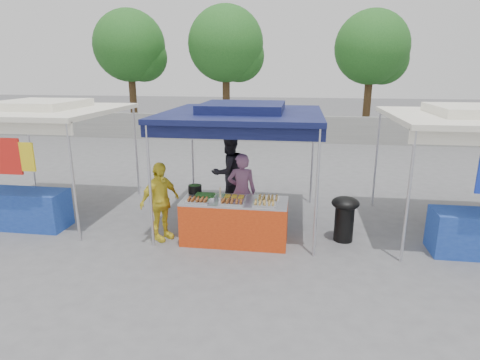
# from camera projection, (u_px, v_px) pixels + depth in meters

# --- Properties ---
(ground_plane) EXTENTS (80.00, 80.00, 0.00)m
(ground_plane) POSITION_uv_depth(u_px,v_px,m) (236.00, 239.00, 7.89)
(ground_plane) COLOR #5F5F61
(back_wall) EXTENTS (40.00, 0.25, 1.20)m
(back_wall) POSITION_uv_depth(u_px,v_px,m) (273.00, 129.00, 18.21)
(back_wall) COLOR gray
(back_wall) RESTS_ON ground_plane
(main_canopy) EXTENTS (3.20, 3.20, 2.57)m
(main_canopy) POSITION_uv_depth(u_px,v_px,m) (243.00, 113.00, 8.18)
(main_canopy) COLOR silver
(main_canopy) RESTS_ON ground_plane
(neighbor_stall_left) EXTENTS (3.20, 3.20, 2.57)m
(neighbor_stall_left) POSITION_uv_depth(u_px,v_px,m) (34.00, 148.00, 8.64)
(neighbor_stall_left) COLOR silver
(neighbor_stall_left) RESTS_ON ground_plane
(tree_0) EXTENTS (3.61, 3.57, 6.13)m
(tree_0) POSITION_uv_depth(u_px,v_px,m) (133.00, 49.00, 20.23)
(tree_0) COLOR #44301A
(tree_0) RESTS_ON ground_plane
(tree_1) EXTENTS (3.63, 3.59, 6.16)m
(tree_1) POSITION_uv_depth(u_px,v_px,m) (229.00, 47.00, 19.14)
(tree_1) COLOR #44301A
(tree_1) RESTS_ON ground_plane
(tree_2) EXTENTS (3.51, 3.45, 5.92)m
(tree_2) POSITION_uv_depth(u_px,v_px,m) (374.00, 51.00, 18.84)
(tree_2) COLOR #44301A
(tree_2) RESTS_ON ground_plane
(vendor_table) EXTENTS (2.00, 0.80, 0.85)m
(vendor_table) POSITION_uv_depth(u_px,v_px,m) (235.00, 221.00, 7.68)
(vendor_table) COLOR red
(vendor_table) RESTS_ON ground_plane
(food_tray_fl) EXTENTS (0.42, 0.30, 0.07)m
(food_tray_fl) POSITION_uv_depth(u_px,v_px,m) (198.00, 201.00, 7.42)
(food_tray_fl) COLOR silver
(food_tray_fl) RESTS_ON vendor_table
(food_tray_fm) EXTENTS (0.42, 0.30, 0.07)m
(food_tray_fm) POSITION_uv_depth(u_px,v_px,m) (232.00, 202.00, 7.33)
(food_tray_fm) COLOR silver
(food_tray_fm) RESTS_ON vendor_table
(food_tray_fr) EXTENTS (0.42, 0.30, 0.07)m
(food_tray_fr) POSITION_uv_depth(u_px,v_px,m) (265.00, 204.00, 7.24)
(food_tray_fr) COLOR silver
(food_tray_fr) RESTS_ON vendor_table
(food_tray_bl) EXTENTS (0.42, 0.30, 0.07)m
(food_tray_bl) POSITION_uv_depth(u_px,v_px,m) (205.00, 196.00, 7.69)
(food_tray_bl) COLOR silver
(food_tray_bl) RESTS_ON vendor_table
(food_tray_bm) EXTENTS (0.42, 0.30, 0.07)m
(food_tray_bm) POSITION_uv_depth(u_px,v_px,m) (234.00, 197.00, 7.61)
(food_tray_bm) COLOR silver
(food_tray_bm) RESTS_ON vendor_table
(food_tray_br) EXTENTS (0.42, 0.30, 0.07)m
(food_tray_br) POSITION_uv_depth(u_px,v_px,m) (268.00, 199.00, 7.54)
(food_tray_br) COLOR silver
(food_tray_br) RESTS_ON vendor_table
(cooking_pot) EXTENTS (0.27, 0.27, 0.16)m
(cooking_pot) POSITION_uv_depth(u_px,v_px,m) (195.00, 189.00, 7.99)
(cooking_pot) COLOR black
(cooking_pot) RESTS_ON vendor_table
(skewer_cup) EXTENTS (0.09, 0.09, 0.11)m
(skewer_cup) POSITION_uv_depth(u_px,v_px,m) (220.00, 200.00, 7.38)
(skewer_cup) COLOR silver
(skewer_cup) RESTS_ON vendor_table
(wok_burner) EXTENTS (0.53, 0.53, 0.89)m
(wok_burner) POSITION_uv_depth(u_px,v_px,m) (345.00, 215.00, 7.72)
(wok_burner) COLOR black
(wok_burner) RESTS_ON ground_plane
(crate_left) EXTENTS (0.45, 0.31, 0.27)m
(crate_left) POSITION_uv_depth(u_px,v_px,m) (216.00, 224.00, 8.33)
(crate_left) COLOR #152FAB
(crate_left) RESTS_ON ground_plane
(crate_right) EXTENTS (0.56, 0.39, 0.33)m
(crate_right) POSITION_uv_depth(u_px,v_px,m) (255.00, 224.00, 8.20)
(crate_right) COLOR #152FAB
(crate_right) RESTS_ON ground_plane
(crate_stacked) EXTENTS (0.51, 0.36, 0.31)m
(crate_stacked) POSITION_uv_depth(u_px,v_px,m) (255.00, 210.00, 8.12)
(crate_stacked) COLOR #152FAB
(crate_stacked) RESTS_ON crate_right
(vendor_woman) EXTENTS (0.62, 0.44, 1.60)m
(vendor_woman) POSITION_uv_depth(u_px,v_px,m) (242.00, 191.00, 8.27)
(vendor_woman) COLOR #915C82
(vendor_woman) RESTS_ON ground_plane
(helper_man) EXTENTS (1.11, 1.10, 1.81)m
(helper_man) POSITION_uv_depth(u_px,v_px,m) (229.00, 172.00, 9.35)
(helper_man) COLOR black
(helper_man) RESTS_ON ground_plane
(customer_person) EXTENTS (0.80, 0.97, 1.55)m
(customer_person) POSITION_uv_depth(u_px,v_px,m) (160.00, 202.00, 7.71)
(customer_person) COLOR yellow
(customer_person) RESTS_ON ground_plane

